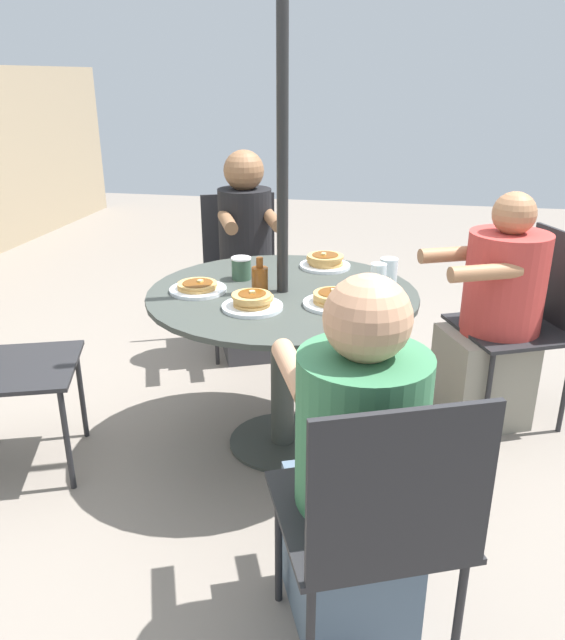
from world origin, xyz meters
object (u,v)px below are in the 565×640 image
Objects in this scene: patio_chair_south at (242,261)px; drinking_glass_b at (378,278)px; patio_chair_east at (529,314)px; drinking_glass_a at (389,270)px; patio_chair_north at (378,516)px; syrup_bottle at (260,278)px; pancake_plate_b at (334,300)px; pancake_plate_d at (252,302)px; patio_table at (282,324)px; coffee_cup at (241,268)px; diner_east at (494,323)px; pancake_plate_a at (325,262)px; pancake_plate_c at (198,288)px; diner_north at (355,479)px; diner_south at (246,263)px.

drinking_glass_b is at bearing 107.04° from patio_chair_south.
patio_chair_east reaches higher than drinking_glass_a.
syrup_bottle is at bearing 94.27° from patio_chair_north.
pancake_plate_d is at bearing 107.05° from pancake_plate_b.
patio_chair_south is at bearing 39.72° from drinking_glass_b.
patio_table is at bearing 90.00° from patio_chair_south.
pancake_plate_b is at bearing 101.63° from patio_chair_east.
patio_chair_east is 9.24× the size of coffee_cup.
diner_east is 1.23m from pancake_plate_d.
pancake_plate_a is 0.64m from pancake_plate_d.
diner_east is 4.69× the size of pancake_plate_a.
pancake_plate_b is at bearing -110.38° from syrup_bottle.
drinking_glass_a reaches higher than pancake_plate_d.
diner_east reaches higher than pancake_plate_c.
coffee_cup is 0.65m from drinking_glass_a.
drinking_glass_b is (-0.34, 0.54, 0.30)m from diner_east.
diner_north is 1.27m from coffee_cup.
patio_chair_south is (0.70, 1.40, 0.03)m from diner_east.
patio_chair_east reaches higher than drinking_glass_b.
syrup_bottle is (-0.40, 0.23, 0.03)m from pancake_plate_a.
diner_north is 4.76× the size of pancake_plate_b.
syrup_bottle is (-1.13, -0.37, 0.27)m from patio_chair_south.
pancake_plate_a reaches higher than pancake_plate_c.
patio_chair_east is 3.86× the size of pancake_plate_a.
patio_chair_south is 3.86× the size of pancake_plate_a.
drinking_glass_a is (0.29, -0.78, 0.04)m from pancake_plate_c.
syrup_bottle reaches higher than pancake_plate_c.
patio_table is 4.77× the size of pancake_plate_c.
diner_north is at bearing 178.09° from drinking_glass_a.
drinking_glass_b reaches higher than patio_table.
diner_north reaches higher than pancake_plate_c.
diner_south is 0.80m from pancake_plate_a.
drinking_glass_b reaches higher than coffee_cup.
diner_south reaches higher than diner_east.
diner_east is (0.42, -0.93, -0.09)m from patio_table.
patio_chair_north is 1.44m from coffee_cup.
coffee_cup is at bearing 20.71° from pancake_plate_d.
patio_chair_north is 3.86× the size of pancake_plate_c.
pancake_plate_d is (-1.34, -0.39, 0.23)m from patio_chair_south.
pancake_plate_b is 1.00× the size of pancake_plate_d.
pancake_plate_b is 0.52m from coffee_cup.
pancake_plate_a is 0.53m from pancake_plate_b.
pancake_plate_d is at bearing 161.53° from patio_table.
diner_east is at bearing -57.50° from pancake_plate_d.
pancake_plate_a is at bearing -53.98° from coffee_cup.
coffee_cup is (-0.81, -0.18, 0.22)m from diner_south.
patio_chair_east is at bearing 140.34° from diner_south.
patio_chair_east is 6.30× the size of syrup_bottle.
diner_north is (0.17, 0.07, -0.02)m from patio_chair_north.
coffee_cup is at bearing 84.98° from drinking_glass_b.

